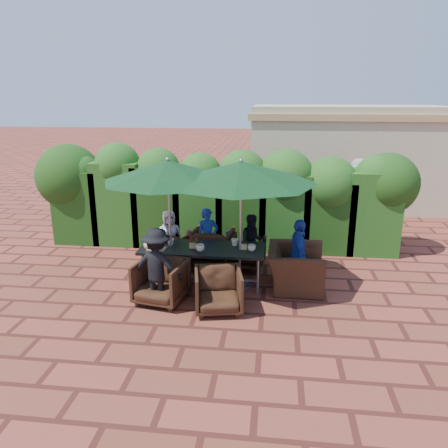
# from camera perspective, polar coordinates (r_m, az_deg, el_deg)

# --- Properties ---
(ground) EXTENTS (80.00, 80.00, 0.00)m
(ground) POSITION_cam_1_polar(r_m,az_deg,el_deg) (8.60, -2.27, -7.81)
(ground) COLOR brown
(ground) RESTS_ON ground
(dining_table) EXTENTS (2.36, 0.90, 0.75)m
(dining_table) POSITION_cam_1_polar(r_m,az_deg,el_deg) (8.36, -2.82, -3.55)
(dining_table) COLOR black
(dining_table) RESTS_ON ground
(umbrella_left) EXTENTS (2.42, 2.42, 2.46)m
(umbrella_left) POSITION_cam_1_polar(r_m,az_deg,el_deg) (8.05, -7.33, 6.88)
(umbrella_left) COLOR gray
(umbrella_left) RESTS_ON ground
(umbrella_right) EXTENTS (2.76, 2.76, 2.46)m
(umbrella_right) POSITION_cam_1_polar(r_m,az_deg,el_deg) (7.84, 2.22, 6.76)
(umbrella_right) COLOR gray
(umbrella_right) RESTS_ON ground
(chair_far_left) EXTENTS (1.03, 1.00, 0.85)m
(chair_far_left) POSITION_cam_1_polar(r_m,az_deg,el_deg) (9.43, -6.60, -2.89)
(chair_far_left) COLOR black
(chair_far_left) RESTS_ON ground
(chair_far_mid) EXTENTS (0.91, 0.86, 0.86)m
(chair_far_mid) POSITION_cam_1_polar(r_m,az_deg,el_deg) (9.42, -1.51, -2.75)
(chair_far_mid) COLOR black
(chair_far_mid) RESTS_ON ground
(chair_far_right) EXTENTS (0.83, 0.79, 0.73)m
(chair_far_right) POSITION_cam_1_polar(r_m,az_deg,el_deg) (9.29, 2.92, -3.48)
(chair_far_right) COLOR black
(chair_far_right) RESTS_ON ground
(chair_near_left) EXTENTS (0.95, 0.91, 0.84)m
(chair_near_left) POSITION_cam_1_polar(r_m,az_deg,el_deg) (7.82, -8.25, -7.20)
(chair_near_left) COLOR black
(chair_near_left) RESTS_ON ground
(chair_near_right) EXTENTS (0.91, 0.87, 0.80)m
(chair_near_right) POSITION_cam_1_polar(r_m,az_deg,el_deg) (7.45, -0.76, -8.42)
(chair_near_right) COLOR black
(chair_near_right) RESTS_ON ground
(chair_end_right) EXTENTS (0.80, 1.21, 1.04)m
(chair_end_right) POSITION_cam_1_polar(r_m,az_deg,el_deg) (8.38, 9.34, -4.86)
(chair_end_right) COLOR black
(chair_end_right) RESTS_ON ground
(adult_far_left) EXTENTS (0.66, 0.54, 1.17)m
(adult_far_left) POSITION_cam_1_polar(r_m,az_deg,el_deg) (9.53, -7.15, -1.69)
(adult_far_left) COLOR silver
(adult_far_left) RESTS_ON ground
(adult_far_mid) EXTENTS (0.56, 0.51, 1.27)m
(adult_far_mid) POSITION_cam_1_polar(r_m,az_deg,el_deg) (9.24, -2.13, -1.82)
(adult_far_mid) COLOR navy
(adult_far_mid) RESTS_ON ground
(adult_far_right) EXTENTS (0.64, 0.49, 1.19)m
(adult_far_right) POSITION_cam_1_polar(r_m,az_deg,el_deg) (9.10, 3.76, -2.40)
(adult_far_right) COLOR black
(adult_far_right) RESTS_ON ground
(adult_near_left) EXTENTS (0.94, 0.54, 1.39)m
(adult_near_left) POSITION_cam_1_polar(r_m,az_deg,el_deg) (7.64, -8.73, -5.56)
(adult_near_left) COLOR black
(adult_near_left) RESTS_ON ground
(adult_end_right) EXTENTS (0.47, 0.82, 1.33)m
(adult_end_right) POSITION_cam_1_polar(r_m,az_deg,el_deg) (8.36, 9.68, -3.84)
(adult_end_right) COLOR navy
(adult_end_right) RESTS_ON ground
(child_left) EXTENTS (0.31, 0.27, 0.76)m
(child_left) POSITION_cam_1_polar(r_m,az_deg,el_deg) (9.50, -4.54, -2.96)
(child_left) COLOR #C5455F
(child_left) RESTS_ON ground
(child_right) EXTENTS (0.33, 0.30, 0.75)m
(child_right) POSITION_cam_1_polar(r_m,az_deg,el_deg) (9.48, 0.57, -2.99)
(child_right) COLOR #7A489D
(child_right) RESTS_ON ground
(pedestrian_a) EXTENTS (1.87, 0.95, 1.91)m
(pedestrian_a) POSITION_cam_1_polar(r_m,az_deg,el_deg) (12.33, 8.23, 4.28)
(pedestrian_a) COLOR #24842D
(pedestrian_a) RESTS_ON ground
(pedestrian_b) EXTENTS (0.81, 0.53, 1.63)m
(pedestrian_b) POSITION_cam_1_polar(r_m,az_deg,el_deg) (12.59, 11.62, 3.71)
(pedestrian_b) COLOR #C5455F
(pedestrian_b) RESTS_ON ground
(pedestrian_c) EXTENTS (1.34, 1.06, 1.91)m
(pedestrian_c) POSITION_cam_1_polar(r_m,az_deg,el_deg) (12.44, 17.05, 3.81)
(pedestrian_c) COLOR gray
(pedestrian_c) RESTS_ON ground
(cup_a) EXTENTS (0.17, 0.17, 0.13)m
(cup_a) POSITION_cam_1_polar(r_m,az_deg,el_deg) (8.34, -9.89, -2.80)
(cup_a) COLOR beige
(cup_a) RESTS_ON dining_table
(cup_b) EXTENTS (0.13, 0.13, 0.12)m
(cup_b) POSITION_cam_1_polar(r_m,az_deg,el_deg) (8.49, -6.98, -2.35)
(cup_b) COLOR beige
(cup_b) RESTS_ON dining_table
(cup_c) EXTENTS (0.17, 0.17, 0.13)m
(cup_c) POSITION_cam_1_polar(r_m,az_deg,el_deg) (8.12, -3.15, -3.11)
(cup_c) COLOR beige
(cup_c) RESTS_ON dining_table
(cup_d) EXTENTS (0.14, 0.14, 0.13)m
(cup_d) POSITION_cam_1_polar(r_m,az_deg,el_deg) (8.41, 1.41, -2.39)
(cup_d) COLOR beige
(cup_d) RESTS_ON dining_table
(cup_e) EXTENTS (0.15, 0.15, 0.12)m
(cup_e) POSITION_cam_1_polar(r_m,az_deg,el_deg) (8.13, 3.63, -3.13)
(cup_e) COLOR beige
(cup_e) RESTS_ON dining_table
(ketchup_bottle) EXTENTS (0.04, 0.04, 0.17)m
(ketchup_bottle) POSITION_cam_1_polar(r_m,az_deg,el_deg) (8.41, -4.30, -2.29)
(ketchup_bottle) COLOR #B20C0A
(ketchup_bottle) RESTS_ON dining_table
(sauce_bottle) EXTENTS (0.04, 0.04, 0.17)m
(sauce_bottle) POSITION_cam_1_polar(r_m,az_deg,el_deg) (8.35, -3.59, -2.41)
(sauce_bottle) COLOR #4C230C
(sauce_bottle) RESTS_ON dining_table
(serving_tray) EXTENTS (0.35, 0.25, 0.02)m
(serving_tray) POSITION_cam_1_polar(r_m,az_deg,el_deg) (8.32, -8.78, -3.21)
(serving_tray) COLOR olive
(serving_tray) RESTS_ON dining_table
(number_block_left) EXTENTS (0.12, 0.06, 0.10)m
(number_block_left) POSITION_cam_1_polar(r_m,az_deg,el_deg) (8.29, -4.11, -2.84)
(number_block_left) COLOR tan
(number_block_left) RESTS_ON dining_table
(number_block_right) EXTENTS (0.12, 0.06, 0.10)m
(number_block_right) POSITION_cam_1_polar(r_m,az_deg,el_deg) (8.21, 2.58, -3.00)
(number_block_right) COLOR tan
(number_block_right) RESTS_ON dining_table
(hedge_wall) EXTENTS (9.10, 1.60, 2.47)m
(hedge_wall) POSITION_cam_1_polar(r_m,az_deg,el_deg) (10.38, -0.89, 4.22)
(hedge_wall) COLOR #18320D
(hedge_wall) RESTS_ON ground
(building) EXTENTS (6.20, 3.08, 3.20)m
(building) POSITION_cam_1_polar(r_m,az_deg,el_deg) (15.02, 15.48, 8.57)
(building) COLOR beige
(building) RESTS_ON ground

